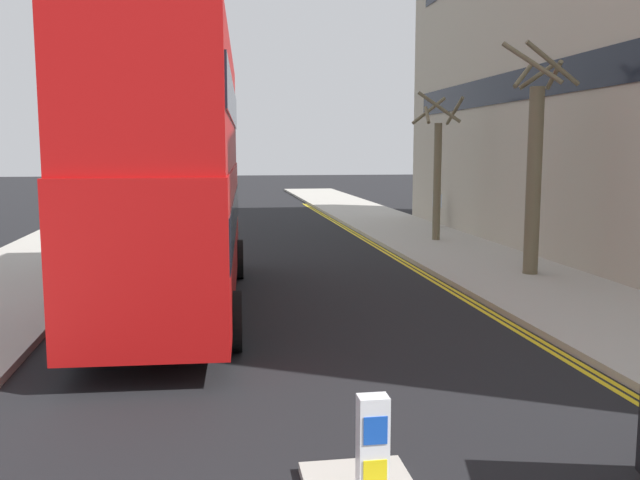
% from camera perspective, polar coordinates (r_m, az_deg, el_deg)
% --- Properties ---
extents(sidewalk_right, '(4.00, 80.00, 0.14)m').
position_cam_1_polar(sidewalk_right, '(19.18, 15.61, -2.82)').
color(sidewalk_right, '#ADA89E').
rests_on(sidewalk_right, ground).
extents(sidewalk_left, '(4.00, 80.00, 0.14)m').
position_cam_1_polar(sidewalk_left, '(18.21, -25.04, -3.80)').
color(sidewalk_left, '#ADA89E').
rests_on(sidewalk_left, ground).
extents(kerb_line_outer, '(0.10, 56.00, 0.01)m').
position_cam_1_polar(kerb_line_outer, '(16.58, 11.83, -4.54)').
color(kerb_line_outer, yellow).
rests_on(kerb_line_outer, ground).
extents(kerb_line_inner, '(0.10, 56.00, 0.01)m').
position_cam_1_polar(kerb_line_inner, '(16.53, 11.31, -4.56)').
color(kerb_line_inner, yellow).
rests_on(kerb_line_inner, ground).
extents(keep_left_bollard, '(0.36, 0.28, 1.11)m').
position_cam_1_polar(keep_left_bollard, '(6.63, 4.39, -17.68)').
color(keep_left_bollard, silver).
rests_on(keep_left_bollard, traffic_island).
extents(double_decker_bus_away, '(3.17, 10.91, 5.64)m').
position_cam_1_polar(double_decker_bus_away, '(14.94, -11.97, 5.85)').
color(double_decker_bus_away, '#B20F0F').
rests_on(double_decker_bus_away, ground).
extents(pedestrian_far, '(0.34, 0.22, 1.62)m').
position_cam_1_polar(pedestrian_far, '(29.46, 9.70, 2.68)').
color(pedestrian_far, '#2D2D38').
rests_on(pedestrian_far, sidewalk_right).
extents(street_tree_near, '(1.86, 1.77, 5.97)m').
position_cam_1_polar(street_tree_near, '(18.87, 17.37, 5.64)').
color(street_tree_near, '#6B6047').
rests_on(street_tree_near, sidewalk_right).
extents(street_tree_mid, '(1.71, 1.87, 5.30)m').
position_cam_1_polar(street_tree_mid, '(25.31, 9.71, 5.94)').
color(street_tree_mid, '#6B6047').
rests_on(street_tree_mid, sidewalk_right).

